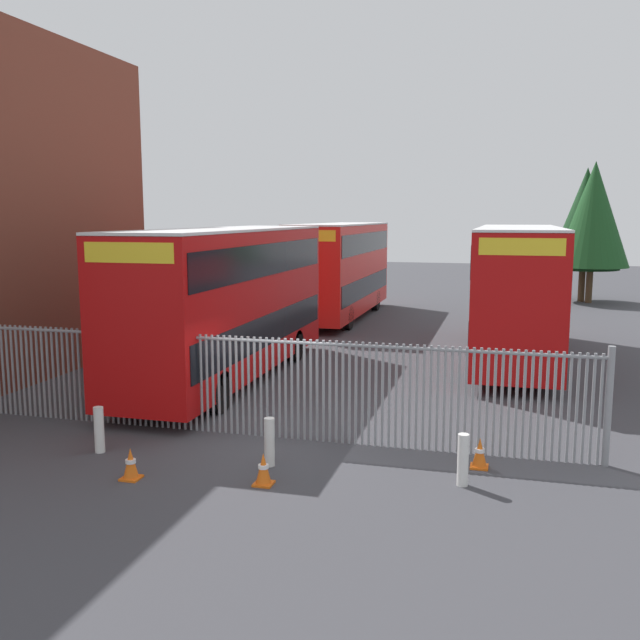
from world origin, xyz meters
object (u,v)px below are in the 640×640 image
Objects in this scene: bollard_near_left at (99,430)px; traffic_cone_by_gate at (480,453)px; traffic_cone_mid_forecourt at (263,469)px; traffic_cone_near_kerb at (131,464)px; double_decker_bus_near_gate at (228,298)px; bollard_center_front at (269,442)px; double_decker_bus_behind_fence_right at (341,266)px; double_decker_bus_behind_fence_left at (517,288)px; bollard_near_right at (463,460)px.

bollard_near_left is 7.60m from traffic_cone_by_gate.
traffic_cone_mid_forecourt is 2.46m from traffic_cone_near_kerb.
bollard_near_left is (-0.09, -6.65, -1.95)m from double_decker_bus_near_gate.
bollard_center_front is 2.59m from traffic_cone_near_kerb.
traffic_cone_near_kerb is (1.38, -1.15, -0.19)m from bollard_near_left.
traffic_cone_by_gate is 4.16m from traffic_cone_mid_forecourt.
bollard_center_front is at bearing 102.73° from traffic_cone_mid_forecourt.
bollard_near_left is at bearing 168.63° from traffic_cone_mid_forecourt.
double_decker_bus_behind_fence_right is 20.98m from traffic_cone_near_kerb.
bollard_near_right is (-0.96, -11.66, -1.95)m from double_decker_bus_behind_fence_left.
double_decker_bus_behind_fence_left is 14.79m from traffic_cone_near_kerb.
double_decker_bus_near_gate is at bearing 116.63° from traffic_cone_mid_forecourt.
double_decker_bus_near_gate is 9.61m from double_decker_bus_behind_fence_left.
traffic_cone_mid_forecourt is at bearing -77.27° from bollard_center_front.
bollard_center_front is (-4.61, -11.62, -1.95)m from double_decker_bus_behind_fence_left.
bollard_center_front is (3.25, -19.53, -1.95)m from double_decker_bus_behind_fence_right.
double_decker_bus_near_gate reaches higher than traffic_cone_mid_forecourt.
double_decker_bus_behind_fence_right is 20.86m from traffic_cone_mid_forecourt.
traffic_cone_mid_forecourt is at bearing -152.97° from traffic_cone_by_gate.
traffic_cone_mid_forecourt and traffic_cone_near_kerb have the same top height.
double_decker_bus_near_gate reaches higher than traffic_cone_by_gate.
double_decker_bus_near_gate is 1.00× the size of double_decker_bus_behind_fence_right.
bollard_near_right is at bearing -42.30° from double_decker_bus_near_gate.
double_decker_bus_behind_fence_right is at bearing 88.98° from bollard_near_left.
bollard_near_left and bollard_near_right have the same top height.
double_decker_bus_behind_fence_right is 18.32× the size of traffic_cone_by_gate.
double_decker_bus_behind_fence_right reaches higher than traffic_cone_by_gate.
double_decker_bus_behind_fence_right reaches higher than traffic_cone_mid_forecourt.
double_decker_bus_behind_fence_left is at bearing 32.32° from double_decker_bus_near_gate.
bollard_near_right is at bearing 1.07° from bollard_near_left.
double_decker_bus_behind_fence_left is at bearing 86.24° from traffic_cone_by_gate.
bollard_near_right is 1.61× the size of traffic_cone_near_kerb.
double_decker_bus_near_gate is at bearing 143.31° from traffic_cone_by_gate.
traffic_cone_near_kerb is (1.03, -20.84, -2.13)m from double_decker_bus_behind_fence_right.
bollard_near_left is at bearing -90.78° from double_decker_bus_near_gate.
bollard_near_right is at bearing -94.71° from double_decker_bus_behind_fence_left.
bollard_near_right is 1.04m from traffic_cone_by_gate.
bollard_center_front is at bearing -61.58° from double_decker_bus_near_gate.
traffic_cone_near_kerb is at bearing -149.39° from bollard_center_front.
double_decker_bus_behind_fence_left is 11.38× the size of bollard_near_right.
traffic_cone_near_kerb is at bearing -167.70° from bollard_near_right.
bollard_near_right reaches higher than traffic_cone_near_kerb.
double_decker_bus_near_gate is 13.05m from double_decker_bus_behind_fence_right.
double_decker_bus_behind_fence_right is at bearing 99.60° from traffic_cone_mid_forecourt.
traffic_cone_near_kerb is at bearing -117.86° from double_decker_bus_behind_fence_left.
double_decker_bus_behind_fence_left and double_decker_bus_behind_fence_right have the same top height.
traffic_cone_by_gate is (-0.70, -10.67, -2.13)m from double_decker_bus_behind_fence_left.
traffic_cone_near_kerb is (-6.14, -2.27, 0.00)m from traffic_cone_by_gate.
traffic_cone_by_gate is (0.26, 0.99, -0.19)m from bollard_near_right.
traffic_cone_by_gate is (3.91, 0.95, -0.19)m from bollard_center_front.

